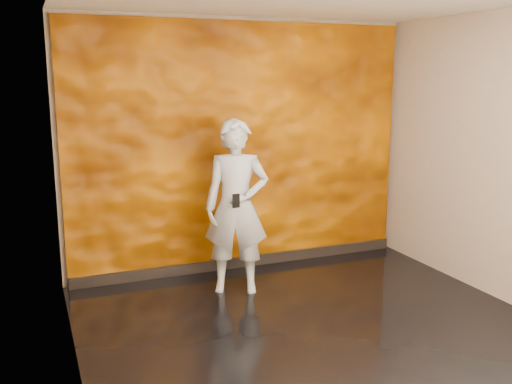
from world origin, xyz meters
name	(u,v)px	position (x,y,z in m)	size (l,w,h in m)	color
room	(329,174)	(0.00, 0.00, 1.40)	(4.02, 4.02, 2.81)	black
feature_wall	(242,148)	(0.00, 1.96, 1.38)	(3.90, 0.06, 2.75)	orange
baseboard	(244,262)	(0.00, 1.92, 0.06)	(3.90, 0.04, 0.12)	black
man	(236,207)	(-0.33, 1.27, 0.88)	(0.64, 0.42, 1.76)	#8F949C
phone	(236,201)	(-0.42, 1.04, 1.00)	(0.07, 0.01, 0.14)	black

